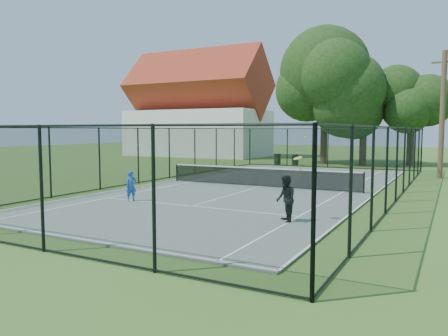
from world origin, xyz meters
The scene contains 13 objects.
ground centered at (0.00, 0.00, 0.00)m, with size 120.00×120.00×0.00m, color #416221.
tennis_court centered at (0.00, 0.00, 0.03)m, with size 11.00×24.00×0.06m, color slate.
tennis_net centered at (0.00, 0.00, 0.58)m, with size 10.08×0.08×0.95m.
fence centered at (0.00, 0.00, 1.50)m, with size 13.10×26.10×3.00m.
tree_near_left centered at (-1.28, 16.56, 6.46)m, with size 8.05×8.05×10.50m.
tree_near_mid centered at (1.91, 16.66, 5.09)m, with size 6.32×6.32×8.26m.
tree_near_right centered at (5.34, 18.18, 4.71)m, with size 5.38×5.38×7.43m.
building centered at (-17.00, 22.00, 4.93)m, with size 15.30×8.15×11.87m.
trash_bin_left centered at (-4.42, 13.90, 0.47)m, with size 0.58×0.58×0.92m.
trash_bin_right centered at (-3.02, 14.29, 0.45)m, with size 0.58×0.58×0.88m.
utility_pole centered at (7.79, 9.00, 3.82)m, with size 1.40×0.30×7.51m.
player_blue centered at (-2.77, -6.49, 0.66)m, with size 0.82×0.52×1.19m.
player_black centered at (4.00, -7.38, 0.78)m, with size 0.94×0.93×2.63m.
Camera 1 is at (8.51, -19.94, 2.88)m, focal length 35.00 mm.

